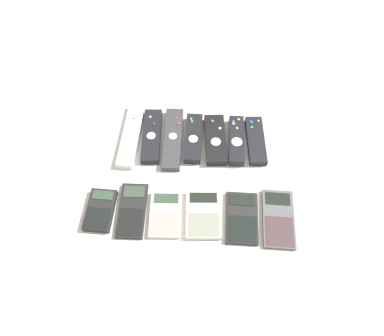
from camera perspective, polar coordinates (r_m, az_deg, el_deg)
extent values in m
plane|color=beige|center=(1.01, -0.06, -1.89)|extent=(3.00, 3.00, 0.00)
cube|color=white|center=(1.09, -9.24, 4.95)|extent=(0.06, 0.22, 0.02)
cylinder|color=silver|center=(1.08, -9.32, 5.29)|extent=(0.03, 0.03, 0.00)
cylinder|color=green|center=(1.11, -9.36, 7.00)|extent=(0.01, 0.01, 0.00)
cylinder|color=blue|center=(1.12, -8.87, 7.48)|extent=(0.01, 0.01, 0.00)
cube|color=black|center=(1.08, -6.16, 4.86)|extent=(0.06, 0.18, 0.02)
cylinder|color=#99999E|center=(1.07, -6.25, 4.90)|extent=(0.03, 0.03, 0.00)
cylinder|color=red|center=(1.11, -6.36, 7.62)|extent=(0.01, 0.01, 0.00)
cylinder|color=blue|center=(1.09, -5.77, 6.72)|extent=(0.01, 0.01, 0.00)
cylinder|color=silver|center=(1.11, -6.37, 7.74)|extent=(0.01, 0.01, 0.00)
cube|color=#333338|center=(1.08, -2.93, 4.47)|extent=(0.05, 0.21, 0.02)
cylinder|color=#99999E|center=(1.07, -2.95, 4.87)|extent=(0.02, 0.02, 0.00)
cylinder|color=red|center=(1.11, -2.30, 7.64)|extent=(0.01, 0.01, 0.00)
cylinder|color=red|center=(1.10, -2.07, 6.85)|extent=(0.01, 0.01, 0.00)
cube|color=black|center=(1.07, 0.22, 4.56)|extent=(0.05, 0.16, 0.02)
cylinder|color=silver|center=(1.05, 0.19, 4.46)|extent=(0.03, 0.03, 0.00)
cylinder|color=yellow|center=(1.10, -0.12, 7.50)|extent=(0.01, 0.01, 0.00)
cylinder|color=green|center=(1.09, 0.01, 7.10)|extent=(0.01, 0.01, 0.00)
cube|color=black|center=(1.07, 3.56, 4.33)|extent=(0.07, 0.17, 0.02)
cylinder|color=silver|center=(1.05, 3.64, 4.01)|extent=(0.03, 0.03, 0.00)
cylinder|color=silver|center=(1.08, 4.28, 6.06)|extent=(0.01, 0.01, 0.00)
cylinder|color=green|center=(1.09, 3.15, 7.16)|extent=(0.01, 0.01, 0.00)
cube|color=black|center=(1.07, 6.77, 4.20)|extent=(0.04, 0.16, 0.03)
cylinder|color=#99999E|center=(1.05, 6.85, 3.98)|extent=(0.03, 0.03, 0.00)
cylinder|color=orange|center=(1.09, 6.37, 6.73)|extent=(0.01, 0.01, 0.00)
cylinder|color=silver|center=(1.08, 6.89, 6.06)|extent=(0.01, 0.01, 0.00)
cylinder|color=yellow|center=(1.10, 7.13, 7.35)|extent=(0.01, 0.01, 0.00)
cylinder|color=blue|center=(1.10, 6.34, 7.04)|extent=(0.01, 0.01, 0.00)
cube|color=black|center=(1.08, 9.68, 4.13)|extent=(0.06, 0.16, 0.02)
cylinder|color=blue|center=(1.11, 9.03, 6.94)|extent=(0.01, 0.01, 0.00)
cylinder|color=silver|center=(1.11, 10.09, 7.09)|extent=(0.01, 0.01, 0.00)
cylinder|color=green|center=(1.10, 9.10, 6.13)|extent=(0.01, 0.01, 0.00)
cube|color=black|center=(0.99, -13.79, -6.26)|extent=(0.07, 0.12, 0.02)
cube|color=#2D422D|center=(0.99, -13.43, -4.02)|extent=(0.06, 0.03, 0.00)
cube|color=black|center=(0.97, -14.23, -7.41)|extent=(0.06, 0.06, 0.00)
cube|color=black|center=(0.97, -9.09, -6.40)|extent=(0.07, 0.15, 0.01)
cube|color=#333D33|center=(0.99, -8.80, -3.56)|extent=(0.06, 0.03, 0.00)
cube|color=black|center=(0.96, -9.38, -8.14)|extent=(0.06, 0.08, 0.00)
cube|color=beige|center=(0.96, -4.04, -7.09)|extent=(0.08, 0.13, 0.01)
cube|color=#2D422D|center=(0.97, -3.93, -4.63)|extent=(0.06, 0.03, 0.00)
cube|color=gray|center=(0.94, -4.15, -8.52)|extent=(0.07, 0.06, 0.00)
cube|color=beige|center=(0.96, 1.76, -7.11)|extent=(0.09, 0.13, 0.01)
cube|color=black|center=(0.97, 1.75, -4.53)|extent=(0.07, 0.03, 0.00)
cube|color=gray|center=(0.94, 1.80, -8.59)|extent=(0.08, 0.07, 0.00)
cube|color=black|center=(0.96, 7.60, -7.54)|extent=(0.08, 0.14, 0.01)
cube|color=black|center=(0.98, 7.62, -4.84)|extent=(0.07, 0.03, 0.00)
cube|color=black|center=(0.94, 7.65, -9.19)|extent=(0.07, 0.07, 0.00)
cube|color=#4C4C51|center=(0.98, 13.03, -7.55)|extent=(0.08, 0.16, 0.01)
cube|color=black|center=(1.00, 12.95, -4.59)|extent=(0.06, 0.04, 0.00)
cube|color=#3B2C2E|center=(0.96, 13.20, -9.39)|extent=(0.07, 0.08, 0.00)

